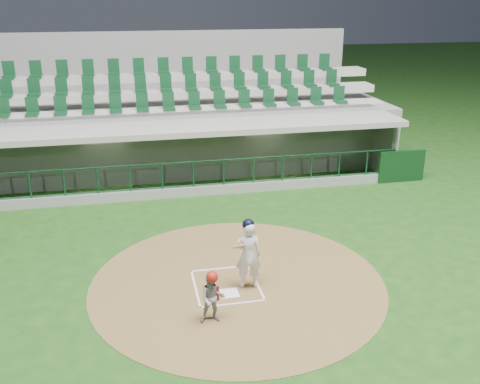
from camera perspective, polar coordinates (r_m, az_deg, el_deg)
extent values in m
plane|color=#194112|center=(13.44, -1.70, -9.32)|extent=(120.00, 120.00, 0.00)
cylinder|color=brown|center=(13.32, -0.26, -9.59)|extent=(7.20, 7.20, 0.01)
cube|color=white|center=(12.84, -1.14, -10.76)|extent=(0.43, 0.43, 0.02)
cube|color=white|center=(13.08, -4.75, -10.20)|extent=(0.05, 1.80, 0.01)
cube|color=white|center=(13.31, 1.75, -9.55)|extent=(0.05, 1.80, 0.01)
cube|color=white|center=(13.91, -2.11, -8.15)|extent=(1.55, 0.05, 0.01)
cube|color=white|center=(12.46, -0.74, -11.83)|extent=(1.55, 0.05, 0.01)
cube|color=slate|center=(20.42, -5.44, -0.34)|extent=(15.00, 3.00, 0.10)
cube|color=slate|center=(21.49, -6.06, 4.64)|extent=(15.00, 0.20, 2.70)
cube|color=#A29F90|center=(21.31, -6.05, 5.20)|extent=(13.50, 0.04, 0.90)
cube|color=slate|center=(22.02, 14.26, 4.50)|extent=(0.20, 3.00, 2.70)
cube|color=gray|center=(19.35, -5.63, 7.31)|extent=(15.40, 3.50, 0.20)
cube|color=gray|center=(18.73, -4.95, 0.01)|extent=(15.00, 0.15, 0.40)
cube|color=black|center=(18.24, -5.10, 4.65)|extent=(15.00, 0.01, 0.95)
cube|color=brown|center=(21.31, -5.79, 1.33)|extent=(12.75, 0.40, 0.45)
cube|color=white|center=(19.54, -14.53, 6.49)|extent=(1.30, 0.35, 0.04)
cube|color=white|center=(20.15, 2.87, 7.53)|extent=(1.30, 0.35, 0.04)
cube|color=black|center=(20.87, 16.81, 2.66)|extent=(1.80, 0.18, 1.20)
imported|color=#A0111A|center=(21.24, -20.58, 1.61)|extent=(1.14, 0.85, 1.57)
imported|color=#A61E11|center=(20.87, -10.23, 2.74)|extent=(1.18, 0.80, 1.87)
imported|color=maroon|center=(20.93, -1.52, 3.19)|extent=(1.10, 0.92, 1.91)
imported|color=maroon|center=(21.75, 6.36, 3.67)|extent=(1.79, 0.76, 1.87)
cube|color=gray|center=(23.00, -6.53, 6.45)|extent=(17.00, 6.50, 2.50)
cube|color=#ADA99C|center=(21.29, -6.25, 8.50)|extent=(16.60, 0.95, 0.30)
cube|color=#A29C93|center=(22.12, -6.57, 10.39)|extent=(16.60, 0.95, 0.30)
cube|color=#A29C92|center=(22.96, -6.87, 12.14)|extent=(16.60, 0.95, 0.30)
cube|color=slate|center=(26.00, -7.41, 11.13)|extent=(17.00, 0.25, 5.05)
imported|color=silver|center=(12.72, 0.88, -6.74)|extent=(0.65, 0.46, 1.70)
sphere|color=black|center=(12.38, 0.90, -3.49)|extent=(0.28, 0.28, 0.28)
cylinder|color=#A07E49|center=(12.28, 0.00, -5.76)|extent=(0.58, 0.79, 0.39)
imported|color=gray|center=(11.60, -2.95, -11.27)|extent=(0.59, 0.48, 1.13)
sphere|color=#A51E11|center=(11.33, -3.00, -9.05)|extent=(0.26, 0.26, 0.26)
cube|color=#B11313|center=(11.70, -3.07, -10.72)|extent=(0.32, 0.10, 0.35)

